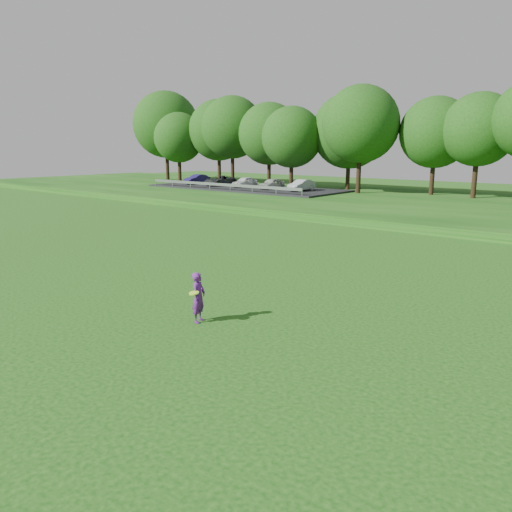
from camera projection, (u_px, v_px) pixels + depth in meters
The scene contains 6 objects.
ground at pixel (151, 294), 18.66m from camera, with size 140.00×140.00×0.00m, color #10410C.
berm at pixel (456, 206), 44.16m from camera, with size 130.00×30.00×0.60m, color #10410C.
walking_path at pixel (387, 228), 33.70m from camera, with size 130.00×1.60×0.04m, color gray.
treeline at pixel (479, 116), 45.50m from camera, with size 104.00×7.00×15.00m, color #163F0E, non-canonical shape.
parking_lot at pixel (242, 185), 58.22m from camera, with size 24.00×9.00×1.38m.
woman at pixel (199, 297), 15.49m from camera, with size 0.57×0.79×1.59m.
Camera 1 is at (14.47, -11.29, 5.37)m, focal length 35.00 mm.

